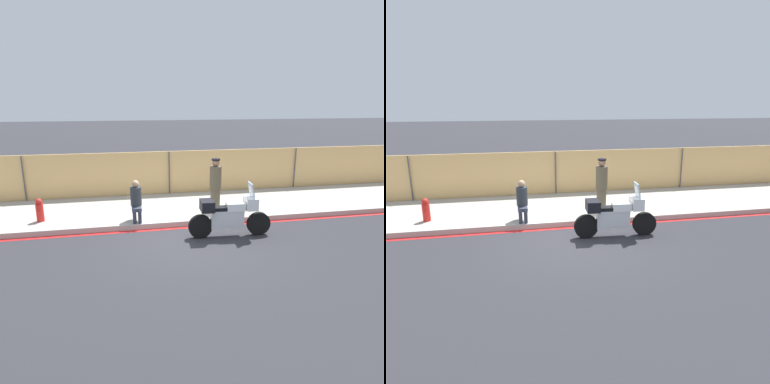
# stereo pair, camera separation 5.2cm
# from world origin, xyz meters

# --- Properties ---
(ground_plane) EXTENTS (120.00, 120.00, 0.00)m
(ground_plane) POSITION_xyz_m (0.00, 0.00, 0.00)
(ground_plane) COLOR #2D2D33
(sidewalk) EXTENTS (39.53, 3.35, 0.17)m
(sidewalk) POSITION_xyz_m (0.00, 2.68, 0.08)
(sidewalk) COLOR #ADA89E
(sidewalk) RESTS_ON ground_plane
(curb_paint_stripe) EXTENTS (39.53, 0.18, 0.01)m
(curb_paint_stripe) POSITION_xyz_m (0.00, 0.92, 0.00)
(curb_paint_stripe) COLOR red
(curb_paint_stripe) RESTS_ON ground_plane
(storefront_fence) EXTENTS (37.55, 0.17, 1.84)m
(storefront_fence) POSITION_xyz_m (0.00, 4.45, 0.92)
(storefront_fence) COLOR #E5B26B
(storefront_fence) RESTS_ON ground_plane
(motorcycle) EXTENTS (2.36, 0.58, 1.55)m
(motorcycle) POSITION_xyz_m (1.11, 0.02, 0.63)
(motorcycle) COLOR black
(motorcycle) RESTS_ON ground_plane
(officer_standing) EXTENTS (0.39, 0.39, 1.75)m
(officer_standing) POSITION_xyz_m (1.21, 1.92, 1.06)
(officer_standing) COLOR brown
(officer_standing) RESTS_ON sidewalk
(person_seated_on_curb) EXTENTS (0.34, 0.63, 1.24)m
(person_seated_on_curb) POSITION_xyz_m (-1.41, 1.45, 0.85)
(person_seated_on_curb) COLOR #2D3342
(person_seated_on_curb) RESTS_ON sidewalk
(fire_hydrant) EXTENTS (0.22, 0.28, 0.71)m
(fire_hydrant) POSITION_xyz_m (-4.30, 1.91, 0.52)
(fire_hydrant) COLOR red
(fire_hydrant) RESTS_ON sidewalk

